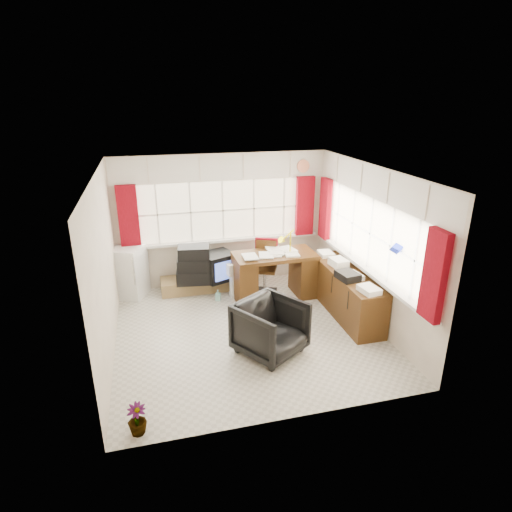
{
  "coord_description": "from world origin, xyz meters",
  "views": [
    {
      "loc": [
        -1.33,
        -5.71,
        3.49
      ],
      "look_at": [
        0.27,
        0.55,
        1.04
      ],
      "focal_mm": 30.0,
      "sensor_mm": 36.0,
      "label": 1
    }
  ],
  "objects_px": {
    "desk": "(274,273)",
    "task_chair": "(266,264)",
    "radiator": "(241,282)",
    "desk_lamp": "(290,237)",
    "office_chair": "(270,328)",
    "mini_fridge": "(128,272)",
    "credenza": "(345,291)",
    "crt_tv": "(218,266)",
    "tv_bench": "(199,284)"
  },
  "relations": [
    {
      "from": "office_chair",
      "to": "crt_tv",
      "type": "bearing_deg",
      "value": 66.26
    },
    {
      "from": "radiator",
      "to": "task_chair",
      "type": "bearing_deg",
      "value": 7.27
    },
    {
      "from": "radiator",
      "to": "desk_lamp",
      "type": "bearing_deg",
      "value": -17.51
    },
    {
      "from": "crt_tv",
      "to": "mini_fridge",
      "type": "distance_m",
      "value": 1.62
    },
    {
      "from": "office_chair",
      "to": "mini_fridge",
      "type": "height_order",
      "value": "mini_fridge"
    },
    {
      "from": "desk_lamp",
      "to": "crt_tv",
      "type": "distance_m",
      "value": 1.48
    },
    {
      "from": "radiator",
      "to": "desk",
      "type": "bearing_deg",
      "value": -20.49
    },
    {
      "from": "desk",
      "to": "radiator",
      "type": "xyz_separation_m",
      "value": [
        -0.57,
        0.21,
        -0.2
      ]
    },
    {
      "from": "desk_lamp",
      "to": "credenza",
      "type": "height_order",
      "value": "desk_lamp"
    },
    {
      "from": "office_chair",
      "to": "tv_bench",
      "type": "relative_size",
      "value": 0.62
    },
    {
      "from": "desk_lamp",
      "to": "crt_tv",
      "type": "height_order",
      "value": "desk_lamp"
    },
    {
      "from": "desk",
      "to": "desk_lamp",
      "type": "relative_size",
      "value": 3.29
    },
    {
      "from": "desk",
      "to": "radiator",
      "type": "distance_m",
      "value": 0.64
    },
    {
      "from": "credenza",
      "to": "mini_fridge",
      "type": "height_order",
      "value": "mini_fridge"
    },
    {
      "from": "mini_fridge",
      "to": "desk_lamp",
      "type": "bearing_deg",
      "value": -15.29
    },
    {
      "from": "tv_bench",
      "to": "crt_tv",
      "type": "xyz_separation_m",
      "value": [
        0.36,
        -0.15,
        0.38
      ]
    },
    {
      "from": "desk",
      "to": "task_chair",
      "type": "height_order",
      "value": "task_chair"
    },
    {
      "from": "radiator",
      "to": "mini_fridge",
      "type": "height_order",
      "value": "mini_fridge"
    },
    {
      "from": "desk_lamp",
      "to": "mini_fridge",
      "type": "relative_size",
      "value": 0.48
    },
    {
      "from": "task_chair",
      "to": "radiator",
      "type": "relative_size",
      "value": 1.56
    },
    {
      "from": "tv_bench",
      "to": "desk",
      "type": "bearing_deg",
      "value": -26.16
    },
    {
      "from": "crt_tv",
      "to": "task_chair",
      "type": "bearing_deg",
      "value": -14.35
    },
    {
      "from": "credenza",
      "to": "crt_tv",
      "type": "bearing_deg",
      "value": 144.48
    },
    {
      "from": "task_chair",
      "to": "crt_tv",
      "type": "bearing_deg",
      "value": 165.65
    },
    {
      "from": "desk",
      "to": "radiator",
      "type": "height_order",
      "value": "desk"
    },
    {
      "from": "tv_bench",
      "to": "radiator",
      "type": "bearing_deg",
      "value": -30.17
    },
    {
      "from": "desk_lamp",
      "to": "task_chair",
      "type": "height_order",
      "value": "desk_lamp"
    },
    {
      "from": "desk_lamp",
      "to": "credenza",
      "type": "relative_size",
      "value": 0.22
    },
    {
      "from": "radiator",
      "to": "tv_bench",
      "type": "relative_size",
      "value": 0.47
    },
    {
      "from": "desk_lamp",
      "to": "office_chair",
      "type": "distance_m",
      "value": 2.02
    },
    {
      "from": "desk",
      "to": "credenza",
      "type": "height_order",
      "value": "desk"
    },
    {
      "from": "desk",
      "to": "task_chair",
      "type": "distance_m",
      "value": 0.3
    },
    {
      "from": "mini_fridge",
      "to": "desk",
      "type": "bearing_deg",
      "value": -15.74
    },
    {
      "from": "mini_fridge",
      "to": "tv_bench",
      "type": "bearing_deg",
      "value": -3.65
    },
    {
      "from": "task_chair",
      "to": "radiator",
      "type": "height_order",
      "value": "task_chair"
    },
    {
      "from": "desk",
      "to": "credenza",
      "type": "distance_m",
      "value": 1.32
    },
    {
      "from": "credenza",
      "to": "desk",
      "type": "bearing_deg",
      "value": 137.96
    },
    {
      "from": "mini_fridge",
      "to": "office_chair",
      "type": "bearing_deg",
      "value": -50.99
    },
    {
      "from": "crt_tv",
      "to": "radiator",
      "type": "bearing_deg",
      "value": -36.39
    },
    {
      "from": "task_chair",
      "to": "tv_bench",
      "type": "distance_m",
      "value": 1.33
    },
    {
      "from": "credenza",
      "to": "mini_fridge",
      "type": "xyz_separation_m",
      "value": [
        -3.53,
        1.6,
        0.08
      ]
    },
    {
      "from": "radiator",
      "to": "office_chair",
      "type": "bearing_deg",
      "value": -90.26
    },
    {
      "from": "desk",
      "to": "crt_tv",
      "type": "relative_size",
      "value": 2.09
    },
    {
      "from": "credenza",
      "to": "tv_bench",
      "type": "height_order",
      "value": "credenza"
    },
    {
      "from": "task_chair",
      "to": "office_chair",
      "type": "bearing_deg",
      "value": -103.65
    },
    {
      "from": "task_chair",
      "to": "mini_fridge",
      "type": "xyz_separation_m",
      "value": [
        -2.46,
        0.45,
        -0.07
      ]
    },
    {
      "from": "task_chair",
      "to": "crt_tv",
      "type": "distance_m",
      "value": 0.88
    },
    {
      "from": "radiator",
      "to": "crt_tv",
      "type": "bearing_deg",
      "value": 143.61
    },
    {
      "from": "desk_lamp",
      "to": "task_chair",
      "type": "xyz_separation_m",
      "value": [
        -0.36,
        0.32,
        -0.61
      ]
    },
    {
      "from": "task_chair",
      "to": "mini_fridge",
      "type": "height_order",
      "value": "task_chair"
    }
  ]
}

